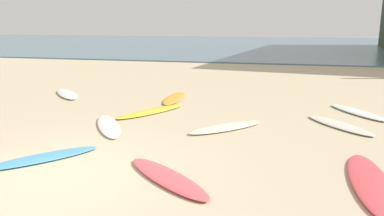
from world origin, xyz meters
The scene contains 12 objects.
ground_plane centered at (0.00, 0.00, 0.00)m, with size 120.00×120.00×0.00m, color #C6B28E.
ocean_water centered at (0.00, 37.43, 0.04)m, with size 120.00×40.00×0.08m, color slate.
surfboard_0 centered at (4.92, 0.84, 0.04)m, with size 0.59×2.51×0.08m, color #E44A4F.
surfboard_1 centered at (4.87, 4.26, 0.04)m, with size 0.52×2.04×0.08m, color silver.
surfboard_2 centered at (2.30, 3.40, 0.04)m, with size 0.51×2.04×0.09m, color #F4E7C2.
surfboard_3 centered at (-3.59, 6.26, 0.04)m, with size 0.54×2.17×0.09m, color silver.
surfboard_4 centered at (-0.62, 0.60, 0.03)m, with size 0.49×2.05×0.07m, color #4798DC.
surfboard_5 centered at (0.05, 4.52, 0.04)m, with size 0.52×2.35×0.08m, color yellow.
surfboard_6 centered at (5.51, 5.74, 0.04)m, with size 0.49×2.12×0.08m, color white.
surfboard_7 centered at (0.15, 6.42, 0.04)m, with size 0.54×2.11×0.09m, color #F5A12D.
surfboard_8 centered at (1.84, 0.28, 0.04)m, with size 0.50×2.07×0.08m, color #DA545A.
surfboard_9 centered at (-0.43, 2.90, 0.03)m, with size 0.48×2.19×0.07m, color silver.
Camera 1 is at (3.58, -5.13, 2.44)m, focal length 35.99 mm.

